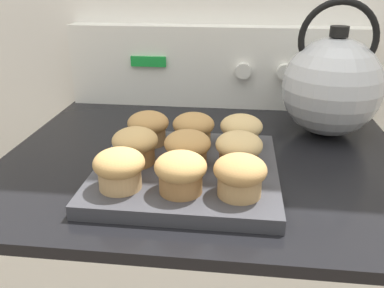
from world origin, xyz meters
name	(u,v)px	position (x,y,z in m)	size (l,w,h in m)	color
control_panel	(217,67)	(0.00, 0.62, 1.02)	(0.72, 0.07, 0.19)	white
muffin_pan	(187,171)	(-0.02, 0.22, 0.93)	(0.29, 0.29, 0.02)	#38383D
muffin_r0_c0	(119,168)	(-0.11, 0.14, 0.97)	(0.07, 0.07, 0.06)	tan
muffin_r0_c1	(181,172)	(-0.02, 0.14, 0.97)	(0.07, 0.07, 0.06)	olive
muffin_r0_c2	(240,175)	(0.06, 0.14, 0.97)	(0.07, 0.07, 0.06)	tan
muffin_r1_c0	(135,145)	(-0.11, 0.23, 0.97)	(0.07, 0.07, 0.06)	olive
muffin_r1_c1	(188,148)	(-0.02, 0.22, 0.97)	(0.07, 0.07, 0.06)	olive
muffin_r1_c2	(239,150)	(0.06, 0.23, 0.97)	(0.07, 0.07, 0.06)	olive
muffin_r2_c0	(148,127)	(-0.10, 0.31, 0.97)	(0.07, 0.07, 0.06)	#A37A4C
muffin_r2_c1	(193,129)	(-0.02, 0.31, 0.97)	(0.07, 0.07, 0.06)	tan
muffin_r2_c2	(241,131)	(0.07, 0.31, 0.97)	(0.07, 0.07, 0.06)	#A37A4C
tea_kettle	(332,85)	(0.24, 0.46, 1.02)	(0.23, 0.20, 0.27)	silver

